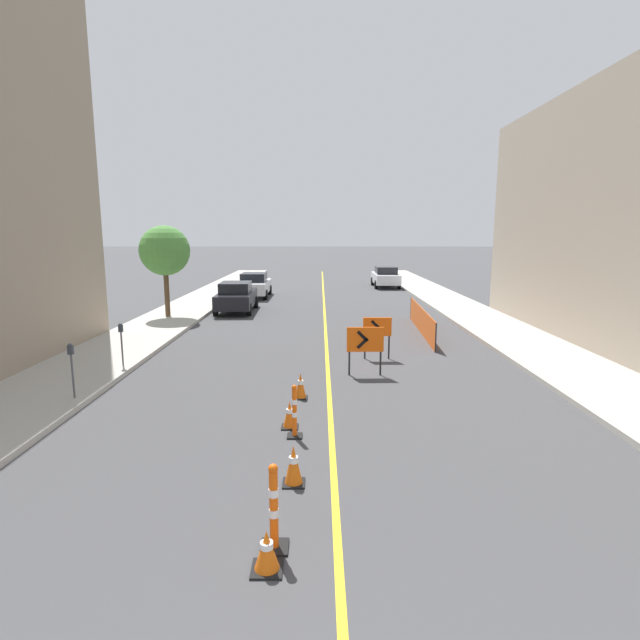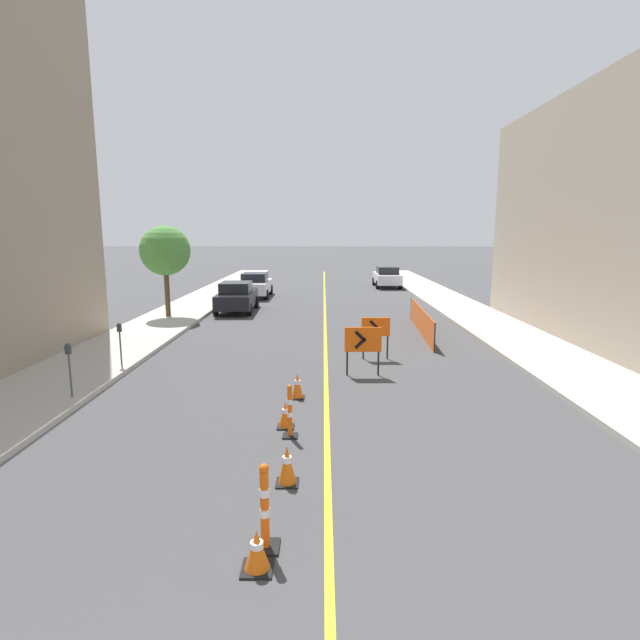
% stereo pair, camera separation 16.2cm
% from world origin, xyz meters
% --- Properties ---
extents(lane_stripe, '(0.12, 53.25, 0.01)m').
position_xyz_m(lane_stripe, '(0.00, 26.62, 0.00)').
color(lane_stripe, gold).
rests_on(lane_stripe, ground_plane).
extents(sidewalk_left, '(3.07, 53.25, 0.15)m').
position_xyz_m(sidewalk_left, '(-7.47, 26.62, 0.07)').
color(sidewalk_left, '#ADA89E').
rests_on(sidewalk_left, ground_plane).
extents(sidewalk_right, '(3.07, 53.25, 0.15)m').
position_xyz_m(sidewalk_right, '(7.47, 26.62, 0.07)').
color(sidewalk_right, '#ADA89E').
rests_on(sidewalk_right, ground_plane).
extents(traffic_cone_second, '(0.40, 0.40, 0.53)m').
position_xyz_m(traffic_cone_second, '(-0.90, 5.11, 0.26)').
color(traffic_cone_second, black).
rests_on(traffic_cone_second, ground_plane).
extents(traffic_cone_third, '(0.38, 0.38, 0.68)m').
position_xyz_m(traffic_cone_third, '(-0.68, 7.28, 0.34)').
color(traffic_cone_third, black).
rests_on(traffic_cone_third, ground_plane).
extents(traffic_cone_fourth, '(0.36, 0.36, 0.59)m').
position_xyz_m(traffic_cone_fourth, '(-0.89, 9.73, 0.29)').
color(traffic_cone_fourth, black).
rests_on(traffic_cone_fourth, ground_plane).
extents(traffic_cone_fifth, '(0.35, 0.35, 0.66)m').
position_xyz_m(traffic_cone_fifth, '(-0.73, 11.67, 0.33)').
color(traffic_cone_fifth, black).
rests_on(traffic_cone_fifth, ground_plane).
extents(delineator_post_front, '(0.37, 0.37, 1.21)m').
position_xyz_m(delineator_post_front, '(-0.85, 5.54, 0.52)').
color(delineator_post_front, black).
rests_on(delineator_post_front, ground_plane).
extents(delineator_post_rear, '(0.31, 0.31, 1.12)m').
position_xyz_m(delineator_post_rear, '(-0.76, 9.23, 0.48)').
color(delineator_post_rear, black).
rests_on(delineator_post_rear, ground_plane).
extents(arrow_barricade_primary, '(1.08, 0.10, 1.44)m').
position_xyz_m(arrow_barricade_primary, '(1.08, 13.76, 1.02)').
color(arrow_barricade_primary, '#EF560C').
rests_on(arrow_barricade_primary, ground_plane).
extents(arrow_barricade_secondary, '(0.94, 0.08, 1.40)m').
position_xyz_m(arrow_barricade_secondary, '(1.65, 15.69, 1.01)').
color(arrow_barricade_secondary, '#EF560C').
rests_on(arrow_barricade_secondary, ground_plane).
extents(safety_mesh_fence, '(0.43, 7.00, 1.06)m').
position_xyz_m(safety_mesh_fence, '(4.01, 20.05, 0.53)').
color(safety_mesh_fence, '#EF560C').
rests_on(safety_mesh_fence, ground_plane).
extents(parked_car_curb_near, '(1.95, 4.35, 1.59)m').
position_xyz_m(parked_car_curb_near, '(-4.68, 25.73, 0.80)').
color(parked_car_curb_near, black).
rests_on(parked_car_curb_near, ground_plane).
extents(parked_car_curb_mid, '(1.93, 4.30, 1.59)m').
position_xyz_m(parked_car_curb_mid, '(-4.50, 31.77, 0.80)').
color(parked_car_curb_mid, silver).
rests_on(parked_car_curb_mid, ground_plane).
extents(parked_car_curb_far, '(1.93, 4.31, 1.59)m').
position_xyz_m(parked_car_curb_far, '(4.81, 37.87, 0.80)').
color(parked_car_curb_far, silver).
rests_on(parked_car_curb_far, ground_plane).
extents(parking_meter_near_curb, '(0.12, 0.11, 1.38)m').
position_xyz_m(parking_meter_near_curb, '(-6.29, 11.27, 1.12)').
color(parking_meter_near_curb, '#4C4C51').
rests_on(parking_meter_near_curb, sidewalk_left).
extents(parking_meter_far_curb, '(0.12, 0.11, 1.32)m').
position_xyz_m(parking_meter_far_curb, '(-6.29, 14.35, 1.08)').
color(parking_meter_far_curb, '#4C4C51').
rests_on(parking_meter_far_curb, sidewalk_left).
extents(street_tree_left_near, '(2.37, 2.37, 4.35)m').
position_xyz_m(street_tree_left_near, '(-7.63, 23.40, 3.29)').
color(street_tree_left_near, '#4C3823').
rests_on(street_tree_left_near, sidewalk_left).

